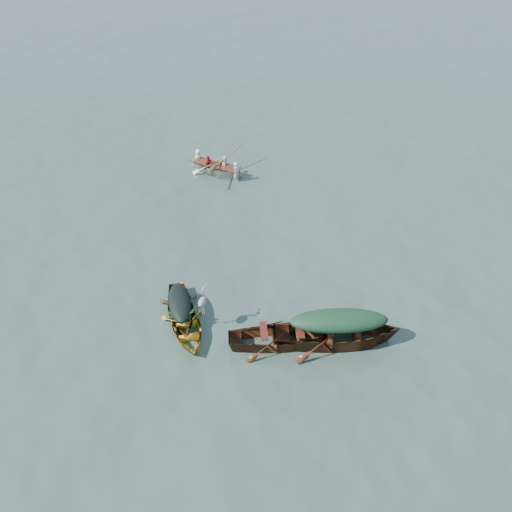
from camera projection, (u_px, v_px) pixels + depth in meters
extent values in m
plane|color=#374D44|center=(255.00, 324.00, 14.84)|extent=(140.00, 140.00, 0.00)
imported|color=gold|center=(187.00, 332.00, 14.59)|extent=(2.75, 3.07, 0.76)
imported|color=#573414|center=(181.00, 316.00, 15.13)|extent=(2.75, 3.33, 0.77)
imported|color=#562714|center=(336.00, 343.00, 14.23)|extent=(5.20, 3.32, 1.20)
imported|color=#4F3013|center=(281.00, 344.00, 14.18)|extent=(4.32, 2.86, 0.96)
imported|color=white|center=(217.00, 174.00, 22.57)|extent=(4.09, 1.78, 0.92)
ellipsoid|color=black|center=(179.00, 301.00, 14.78)|extent=(1.51, 1.83, 0.40)
ellipsoid|color=#14321C|center=(339.00, 321.00, 13.72)|extent=(2.86, 1.82, 0.52)
imported|color=#366D1C|center=(182.00, 302.00, 14.61)|extent=(1.10, 1.14, 0.60)
imported|color=silver|center=(217.00, 157.00, 22.07)|extent=(2.90, 1.48, 0.76)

